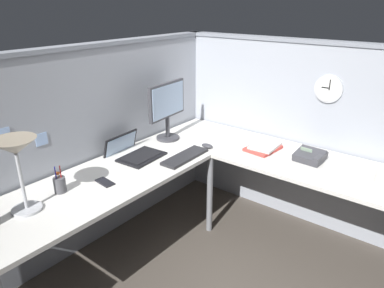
% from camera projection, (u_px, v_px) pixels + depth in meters
% --- Properties ---
extents(ground_plane, '(6.80, 6.80, 0.00)m').
position_uv_depth(ground_plane, '(214.00, 246.00, 2.93)').
color(ground_plane, '#4C443D').
extents(cubicle_wall_back, '(2.57, 0.12, 1.58)m').
position_uv_depth(cubicle_wall_back, '(100.00, 145.00, 2.86)').
color(cubicle_wall_back, '#999EA8').
rests_on(cubicle_wall_back, ground).
extents(cubicle_wall_right, '(0.12, 2.37, 1.58)m').
position_uv_depth(cubicle_wall_right, '(298.00, 133.00, 3.12)').
color(cubicle_wall_right, '#999EA8').
rests_on(cubicle_wall_right, ground).
extents(desk, '(2.35, 2.15, 0.73)m').
position_uv_depth(desk, '(209.00, 186.00, 2.56)').
color(desk, silver).
rests_on(desk, ground).
extents(monitor, '(0.46, 0.20, 0.50)m').
position_uv_depth(monitor, '(167.00, 107.00, 3.05)').
color(monitor, '#38383D').
rests_on(monitor, desk).
extents(laptop, '(0.36, 0.40, 0.22)m').
position_uv_depth(laptop, '(132.00, 152.00, 2.82)').
color(laptop, black).
rests_on(laptop, desk).
extents(keyboard, '(0.43, 0.15, 0.02)m').
position_uv_depth(keyboard, '(185.00, 157.00, 2.77)').
color(keyboard, '#232326').
rests_on(keyboard, desk).
extents(computer_mouse, '(0.06, 0.10, 0.03)m').
position_uv_depth(computer_mouse, '(207.00, 146.00, 2.96)').
color(computer_mouse, '#38383D').
rests_on(computer_mouse, desk).
extents(desk_lamp_dome, '(0.24, 0.24, 0.44)m').
position_uv_depth(desk_lamp_dome, '(16.00, 153.00, 1.95)').
color(desk_lamp_dome, '#B7BABF').
rests_on(desk_lamp_dome, desk).
extents(pen_cup, '(0.08, 0.08, 0.18)m').
position_uv_depth(pen_cup, '(60.00, 184.00, 2.27)').
color(pen_cup, '#4C4C51').
rests_on(pen_cup, desk).
extents(cell_phone, '(0.08, 0.15, 0.01)m').
position_uv_depth(cell_phone, '(105.00, 182.00, 2.40)').
color(cell_phone, black).
rests_on(cell_phone, desk).
extents(office_phone, '(0.20, 0.22, 0.11)m').
position_uv_depth(office_phone, '(311.00, 157.00, 2.71)').
color(office_phone, '#38383D').
rests_on(office_phone, desk).
extents(book_stack, '(0.30, 0.24, 0.04)m').
position_uv_depth(book_stack, '(264.00, 147.00, 2.92)').
color(book_stack, '#BF3F38').
rests_on(book_stack, desk).
extents(coffee_mug, '(0.08, 0.08, 0.10)m').
position_uv_depth(coffee_mug, '(381.00, 178.00, 2.36)').
color(coffee_mug, silver).
rests_on(coffee_mug, desk).
extents(wall_clock, '(0.04, 0.22, 0.22)m').
position_uv_depth(wall_clock, '(329.00, 89.00, 2.79)').
color(wall_clock, '#B7BABF').
extents(pinned_note_leftmost, '(0.08, 0.00, 0.08)m').
position_uv_depth(pinned_note_leftmost, '(42.00, 139.00, 2.39)').
color(pinned_note_leftmost, '#99B7E5').
extents(pinned_note_middle, '(0.11, 0.00, 0.07)m').
position_uv_depth(pinned_note_middle, '(1.00, 135.00, 2.17)').
color(pinned_note_middle, '#99B7E5').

